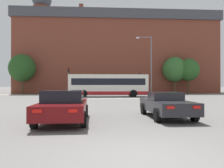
# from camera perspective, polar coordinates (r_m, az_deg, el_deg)

# --- Properties ---
(ground_plane) EXTENTS (400.00, 400.00, 0.00)m
(ground_plane) POSITION_cam_1_polar(r_m,az_deg,el_deg) (5.25, 8.10, -18.67)
(ground_plane) COLOR #605E5B
(stop_line_strip) EXTENTS (9.44, 0.30, 0.01)m
(stop_line_strip) POSITION_cam_1_polar(r_m,az_deg,el_deg) (26.29, -1.39, -3.87)
(stop_line_strip) COLOR silver
(stop_line_strip) RESTS_ON ground_plane
(far_pavement) EXTENTS (70.49, 2.50, 0.01)m
(far_pavement) POSITION_cam_1_polar(r_m,az_deg,el_deg) (37.76, -2.06, -2.77)
(far_pavement) COLOR gray
(far_pavement) RESTS_ON ground_plane
(brick_civic_building) EXTENTS (41.25, 16.35, 22.84)m
(brick_civic_building) POSITION_cam_1_polar(r_m,az_deg,el_deg) (50.17, 0.75, 7.47)
(brick_civic_building) COLOR brown
(brick_civic_building) RESTS_ON ground_plane
(car_saloon_left) EXTENTS (2.18, 4.63, 1.42)m
(car_saloon_left) POSITION_cam_1_polar(r_m,az_deg,el_deg) (10.07, -12.47, -5.55)
(car_saloon_left) COLOR #600C0F
(car_saloon_left) RESTS_ON ground_plane
(car_roadster_right) EXTENTS (2.00, 4.40, 1.29)m
(car_roadster_right) POSITION_cam_1_polar(r_m,az_deg,el_deg) (11.49, 13.92, -5.27)
(car_roadster_right) COLOR #232328
(car_roadster_right) RESTS_ON ground_plane
(bus_crossing_lead) EXTENTS (10.93, 2.71, 3.10)m
(bus_crossing_lead) POSITION_cam_1_polar(r_m,az_deg,el_deg) (30.70, -0.98, -0.24)
(bus_crossing_lead) COLOR silver
(bus_crossing_lead) RESTS_ON ground_plane
(traffic_light_far_right) EXTENTS (0.26, 0.31, 3.74)m
(traffic_light_far_right) POSITION_cam_1_polar(r_m,az_deg,el_deg) (37.91, 7.28, 1.07)
(traffic_light_far_right) COLOR slate
(traffic_light_far_right) RESTS_ON ground_plane
(traffic_light_far_left) EXTENTS (0.26, 0.31, 4.54)m
(traffic_light_far_left) POSITION_cam_1_polar(r_m,az_deg,el_deg) (37.45, -11.28, 1.85)
(traffic_light_far_left) COLOR slate
(traffic_light_far_left) RESTS_ON ground_plane
(street_lamp_junction) EXTENTS (2.22, 0.36, 8.42)m
(street_lamp_junction) POSITION_cam_1_polar(r_m,az_deg,el_deg) (30.73, 9.61, 6.09)
(street_lamp_junction) COLOR slate
(street_lamp_junction) RESTS_ON ground_plane
(pedestrian_waiting) EXTENTS (0.42, 0.27, 1.62)m
(pedestrian_waiting) POSITION_cam_1_polar(r_m,az_deg,el_deg) (37.95, 0.41, -1.33)
(pedestrian_waiting) COLOR black
(pedestrian_waiting) RESTS_ON ground_plane
(pedestrian_walking_east) EXTENTS (0.41, 0.45, 1.73)m
(pedestrian_walking_east) POSITION_cam_1_polar(r_m,az_deg,el_deg) (38.82, 9.06, -1.20)
(pedestrian_walking_east) COLOR brown
(pedestrian_walking_east) RESTS_ON ground_plane
(tree_by_building) EXTENTS (4.69, 4.69, 7.20)m
(tree_by_building) POSITION_cam_1_polar(r_m,az_deg,el_deg) (42.58, -22.42, 3.89)
(tree_by_building) COLOR #4C3823
(tree_by_building) RESTS_ON ground_plane
(tree_kerbside) EXTENTS (4.48, 4.48, 6.97)m
(tree_kerbside) POSITION_cam_1_polar(r_m,az_deg,el_deg) (42.99, 16.01, 3.69)
(tree_kerbside) COLOR #4C3823
(tree_kerbside) RESTS_ON ground_plane
(tree_distant) EXTENTS (3.95, 3.95, 6.58)m
(tree_distant) POSITION_cam_1_polar(r_m,az_deg,el_deg) (43.18, 19.35, 3.52)
(tree_distant) COLOR #4C3823
(tree_distant) RESTS_ON ground_plane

